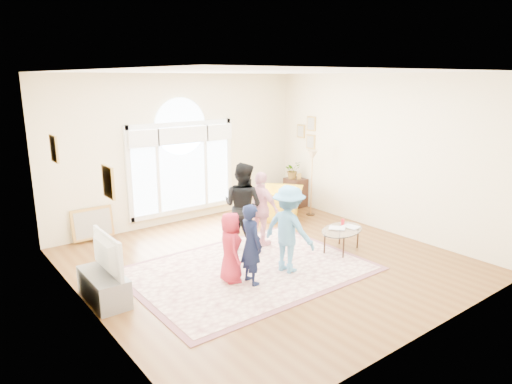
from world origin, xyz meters
TOP-DOWN VIEW (x-y plane):
  - ground at (0.00, 0.00)m, footprint 6.00×6.00m
  - room_shell at (0.01, 2.83)m, footprint 6.00×6.00m
  - area_rug at (-0.47, -0.10)m, footprint 3.60×2.60m
  - rug_border at (-0.47, -0.10)m, footprint 3.80×2.80m
  - tv_console at (-2.75, 0.30)m, footprint 0.45×1.00m
  - television at (-2.74, 0.30)m, footprint 0.17×0.99m
  - coffee_table at (1.40, -0.45)m, footprint 1.16×0.92m
  - armchair at (1.88, 1.80)m, footprint 1.38×1.37m
  - side_cabinet at (2.78, 2.33)m, footprint 0.40×0.50m
  - floor_lamp at (2.55, 1.55)m, footprint 0.32×0.32m
  - plant_pedestal at (2.70, 2.37)m, footprint 0.20×0.20m
  - potted_plant at (2.70, 2.37)m, footprint 0.39×0.34m
  - leaning_picture at (-2.04, 2.90)m, footprint 0.80×0.14m
  - child_red at (-0.96, -0.29)m, footprint 0.52×0.63m
  - child_navy at (-0.75, -0.53)m, footprint 0.33×0.48m
  - child_black at (0.03, 0.76)m, footprint 0.86×0.95m
  - child_pink at (0.39, 0.66)m, footprint 0.49×0.88m
  - child_blue at (0.01, -0.54)m, footprint 0.73×1.03m

SIDE VIEW (x-z plane):
  - ground at x=0.00m, z-range 0.00..0.00m
  - leaning_picture at x=-2.04m, z-range -0.31..0.31m
  - rug_border at x=-0.47m, z-range 0.00..0.01m
  - area_rug at x=-0.47m, z-range 0.00..0.02m
  - tv_console at x=-2.75m, z-range 0.00..0.42m
  - armchair at x=1.88m, z-range 0.00..0.68m
  - side_cabinet at x=2.78m, z-range 0.00..0.70m
  - plant_pedestal at x=2.70m, z-range 0.00..0.70m
  - coffee_table at x=1.40m, z-range 0.13..0.67m
  - child_red at x=-0.96m, z-range 0.02..1.13m
  - child_navy at x=-0.75m, z-range 0.02..1.28m
  - television at x=-2.74m, z-range 0.42..0.99m
  - child_pink at x=0.39m, z-range 0.02..1.43m
  - child_blue at x=0.01m, z-range 0.02..1.46m
  - child_black at x=0.03m, z-range 0.02..1.64m
  - potted_plant at x=2.70m, z-range 0.70..1.13m
  - floor_lamp at x=2.55m, z-range 0.53..2.04m
  - room_shell at x=0.01m, z-range -1.43..4.57m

